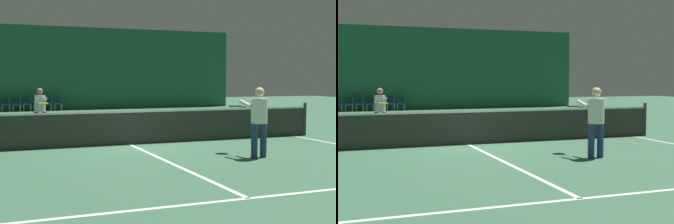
{
  "view_description": "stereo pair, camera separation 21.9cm",
  "coord_description": "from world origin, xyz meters",
  "views": [
    {
      "loc": [
        -3.72,
        -12.56,
        1.83
      ],
      "look_at": [
        0.87,
        -0.72,
        0.94
      ],
      "focal_mm": 50.0,
      "sensor_mm": 36.0,
      "label": 1
    },
    {
      "loc": [
        -3.52,
        -12.64,
        1.83
      ],
      "look_at": [
        0.87,
        -0.72,
        0.94
      ],
      "focal_mm": 50.0,
      "sensor_mm": 36.0,
      "label": 2
    }
  ],
  "objects": [
    {
      "name": "courtside_chair_0",
      "position": [
        -3.24,
        15.24,
        0.49
      ],
      "size": [
        0.44,
        0.44,
        0.84
      ],
      "rotation": [
        0.0,
        0.0,
        -1.57
      ],
      "color": "#99999E",
      "rests_on": "ground"
    },
    {
      "name": "court_line_centre",
      "position": [
        0.0,
        0.0,
        0.0
      ],
      "size": [
        0.1,
        12.8,
        0.0
      ],
      "color": "white",
      "rests_on": "ground"
    },
    {
      "name": "ground_plane",
      "position": [
        0.0,
        0.0,
        0.0
      ],
      "size": [
        60.0,
        60.0,
        0.0
      ],
      "primitive_type": "plane",
      "color": "#386647"
    },
    {
      "name": "player_near",
      "position": [
        2.18,
        -3.18,
        0.96
      ],
      "size": [
        0.48,
        1.37,
        1.65
      ],
      "rotation": [
        0.0,
        0.0,
        1.66
      ],
      "color": "navy",
      "rests_on": "ground"
    },
    {
      "name": "courtside_chair_3",
      "position": [
        -1.51,
        15.24,
        0.49
      ],
      "size": [
        0.44,
        0.44,
        0.84
      ],
      "rotation": [
        0.0,
        0.0,
        -1.57
      ],
      "color": "#99999E",
      "rests_on": "ground"
    },
    {
      "name": "court_line_sideline_right",
      "position": [
        5.5,
        0.0,
        0.0
      ],
      "size": [
        0.1,
        23.8,
        0.0
      ],
      "color": "white",
      "rests_on": "ground"
    },
    {
      "name": "courtside_chair_1",
      "position": [
        -2.66,
        15.24,
        0.49
      ],
      "size": [
        0.44,
        0.44,
        0.84
      ],
      "rotation": [
        0.0,
        0.0,
        -1.57
      ],
      "color": "#99999E",
      "rests_on": "ground"
    },
    {
      "name": "player_far",
      "position": [
        -2.09,
        3.28,
        0.9
      ],
      "size": [
        0.39,
        1.3,
        1.55
      ],
      "rotation": [
        0.0,
        0.0,
        -1.58
      ],
      "color": "navy",
      "rests_on": "ground"
    },
    {
      "name": "courtside_chair_4",
      "position": [
        -0.93,
        15.24,
        0.49
      ],
      "size": [
        0.44,
        0.44,
        0.84
      ],
      "rotation": [
        0.0,
        0.0,
        -1.57
      ],
      "color": "#99999E",
      "rests_on": "ground"
    },
    {
      "name": "courtside_chair_5",
      "position": [
        -0.36,
        15.24,
        0.49
      ],
      "size": [
        0.44,
        0.44,
        0.84
      ],
      "rotation": [
        0.0,
        0.0,
        -1.57
      ],
      "color": "#99999E",
      "rests_on": "ground"
    },
    {
      "name": "court_line_service_near",
      "position": [
        0.0,
        -6.4,
        0.0
      ],
      "size": [
        8.25,
        0.1,
        0.0
      ],
      "color": "white",
      "rests_on": "ground"
    },
    {
      "name": "courtside_chair_6",
      "position": [
        0.22,
        15.24,
        0.49
      ],
      "size": [
        0.44,
        0.44,
        0.84
      ],
      "rotation": [
        0.0,
        0.0,
        -1.57
      ],
      "color": "#99999E",
      "rests_on": "ground"
    },
    {
      "name": "court_line_service_far",
      "position": [
        0.0,
        6.4,
        0.0
      ],
      "size": [
        8.25,
        0.1,
        0.0
      ],
      "color": "white",
      "rests_on": "ground"
    },
    {
      "name": "tennis_net",
      "position": [
        0.0,
        0.0,
        0.51
      ],
      "size": [
        12.0,
        0.1,
        1.07
      ],
      "color": "#2D332D",
      "rests_on": "ground"
    },
    {
      "name": "backdrop_curtain",
      "position": [
        0.0,
        15.79,
        2.49
      ],
      "size": [
        23.0,
        0.12,
        4.97
      ],
      "color": "#1E5B3D",
      "rests_on": "ground"
    },
    {
      "name": "courtside_chair_2",
      "position": [
        -2.09,
        15.24,
        0.49
      ],
      "size": [
        0.44,
        0.44,
        0.84
      ],
      "rotation": [
        0.0,
        0.0,
        -1.57
      ],
      "color": "#99999E",
      "rests_on": "ground"
    },
    {
      "name": "court_line_baseline_far",
      "position": [
        0.0,
        11.9,
        0.0
      ],
      "size": [
        11.0,
        0.1,
        0.0
      ],
      "color": "white",
      "rests_on": "ground"
    }
  ]
}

